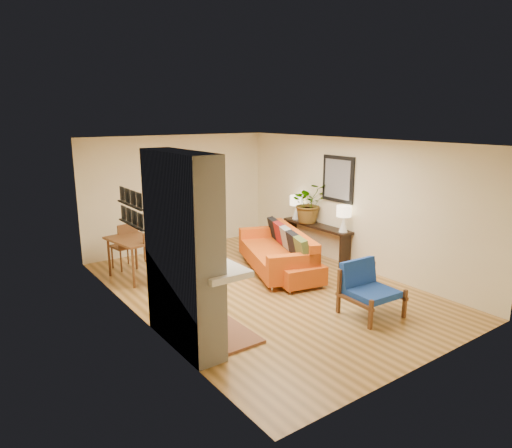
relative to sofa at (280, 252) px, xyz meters
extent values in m
plane|color=tan|center=(-0.86, -0.58, -0.39)|extent=(6.50, 6.50, 0.00)
plane|color=white|center=(-0.86, -0.58, 2.21)|extent=(6.50, 6.50, 0.00)
plane|color=#F5EBC0|center=(-0.86, 2.67, 0.91)|extent=(4.50, 0.00, 4.50)
plane|color=#F5EBC0|center=(-0.86, -3.83, 0.91)|extent=(4.50, 0.00, 4.50)
plane|color=#F5EBC0|center=(-3.11, -0.58, 0.91)|extent=(0.00, 6.50, 6.50)
plane|color=#F5EBC0|center=(1.39, -0.58, 0.91)|extent=(0.00, 6.50, 6.50)
cube|color=black|center=(-0.61, 2.64, 0.66)|extent=(0.88, 0.06, 2.10)
cube|color=white|center=(-1.10, 2.63, 0.66)|extent=(0.10, 0.08, 2.18)
cube|color=white|center=(-0.12, 2.63, 0.66)|extent=(0.10, 0.08, 2.18)
cube|color=white|center=(-0.61, 2.63, 1.74)|extent=(1.08, 0.08, 0.10)
cube|color=black|center=(1.36, -0.18, 1.36)|extent=(0.04, 0.85, 0.95)
cube|color=slate|center=(1.34, -0.18, 1.36)|extent=(0.01, 0.70, 0.80)
cube|color=black|center=(-3.07, -0.23, 1.03)|extent=(0.06, 0.95, 0.02)
cube|color=black|center=(-3.07, -0.23, 1.33)|extent=(0.06, 0.95, 0.02)
cube|color=white|center=(-2.90, -1.58, 1.47)|extent=(0.42, 1.50, 1.48)
cube|color=white|center=(-2.90, -1.58, 0.17)|extent=(0.42, 1.50, 1.12)
cube|color=white|center=(-2.65, -1.58, 0.73)|extent=(0.60, 1.68, 0.08)
cube|color=black|center=(-2.68, -1.58, 0.06)|extent=(0.03, 0.72, 0.78)
cube|color=brown|center=(-2.39, -1.58, -0.37)|extent=(0.75, 1.30, 0.04)
cube|color=black|center=(-2.57, -1.58, -0.05)|extent=(0.30, 0.36, 0.48)
cylinder|color=black|center=(-2.57, -1.58, 0.39)|extent=(0.10, 0.10, 0.40)
cube|color=gold|center=(-2.67, -1.58, 1.36)|extent=(0.04, 0.95, 0.95)
cube|color=silver|center=(-2.65, -1.58, 1.36)|extent=(0.01, 0.82, 0.82)
cylinder|color=silver|center=(-0.78, -0.77, -0.34)|extent=(0.06, 0.06, 0.11)
cylinder|color=silver|center=(-0.08, -1.04, -0.34)|extent=(0.06, 0.06, 0.11)
cylinder|color=silver|center=(-0.09, 1.10, -0.34)|extent=(0.06, 0.06, 0.11)
cylinder|color=silver|center=(0.62, 0.84, -0.34)|extent=(0.06, 0.06, 0.11)
cube|color=#E34915|center=(-0.08, 0.03, -0.12)|extent=(1.69, 2.45, 0.32)
cube|color=#E34915|center=(0.27, -0.10, 0.23)|extent=(0.99, 2.19, 0.38)
cube|color=#E34915|center=(-0.44, -0.93, 0.15)|extent=(0.97, 0.52, 0.21)
cube|color=#E34915|center=(0.28, 1.00, 0.15)|extent=(0.97, 0.52, 0.21)
cube|color=#53642B|center=(-0.17, -0.85, 0.28)|extent=(0.35, 0.48, 0.45)
cube|color=black|center=(-0.02, -0.45, 0.28)|extent=(0.35, 0.48, 0.45)
cube|color=gray|center=(0.13, -0.05, 0.28)|extent=(0.35, 0.48, 0.45)
cube|color=maroon|center=(0.26, 0.31, 0.28)|extent=(0.35, 0.48, 0.45)
cube|color=black|center=(0.41, 0.71, 0.28)|extent=(0.35, 0.48, 0.45)
cylinder|color=silver|center=(-0.62, -1.07, -0.36)|extent=(0.05, 0.05, 0.06)
cylinder|color=silver|center=(0.02, -1.20, -0.36)|extent=(0.05, 0.05, 0.06)
cylinder|color=silver|center=(-0.49, -0.43, -0.36)|extent=(0.05, 0.05, 0.06)
cylinder|color=silver|center=(0.15, -0.56, -0.36)|extent=(0.05, 0.05, 0.06)
cube|color=#E34915|center=(-0.23, -0.81, -0.16)|extent=(0.94, 0.94, 0.34)
cube|color=brown|center=(-0.52, -2.45, -0.08)|extent=(0.09, 0.77, 0.05)
cube|color=brown|center=(-0.54, -2.78, -0.17)|extent=(0.05, 0.05, 0.45)
cube|color=brown|center=(-0.51, -2.11, -0.03)|extent=(0.05, 0.05, 0.72)
cube|color=brown|center=(0.21, -2.48, -0.08)|extent=(0.09, 0.77, 0.05)
cube|color=brown|center=(0.19, -2.82, -0.17)|extent=(0.05, 0.05, 0.45)
cube|color=brown|center=(0.23, -2.15, -0.03)|extent=(0.05, 0.05, 0.72)
cube|color=#1A4A9C|center=(-0.16, -2.47, -0.02)|extent=(0.70, 0.67, 0.10)
cube|color=#1A4A9C|center=(-0.14, -2.16, 0.22)|extent=(0.68, 0.20, 0.42)
cube|color=brown|center=(-2.51, 1.26, 0.37)|extent=(0.88, 1.13, 0.04)
cylinder|color=brown|center=(-2.72, 0.78, -0.02)|extent=(0.05, 0.05, 0.74)
cylinder|color=brown|center=(-2.15, 0.87, -0.02)|extent=(0.05, 0.05, 0.74)
cylinder|color=brown|center=(-2.87, 1.65, -0.02)|extent=(0.05, 0.05, 0.74)
cylinder|color=brown|center=(-2.30, 1.74, -0.02)|extent=(0.05, 0.05, 0.74)
cube|color=brown|center=(-2.25, 0.63, 0.07)|extent=(0.50, 0.50, 0.04)
cube|color=brown|center=(-2.28, 0.83, 0.33)|extent=(0.43, 0.11, 0.47)
cylinder|color=brown|center=(-2.39, 0.42, -0.16)|extent=(0.04, 0.04, 0.45)
cylinder|color=brown|center=(-2.05, 0.48, -0.16)|extent=(0.04, 0.04, 0.45)
cylinder|color=brown|center=(-2.45, 0.77, -0.16)|extent=(0.04, 0.04, 0.45)
cylinder|color=brown|center=(-2.10, 0.83, -0.16)|extent=(0.04, 0.04, 0.45)
cube|color=brown|center=(-2.47, 1.95, 0.07)|extent=(0.50, 0.50, 0.04)
cube|color=brown|center=(-2.43, 1.74, 0.33)|extent=(0.43, 0.11, 0.47)
cylinder|color=brown|center=(-2.61, 1.75, -0.16)|extent=(0.04, 0.04, 0.45)
cylinder|color=brown|center=(-2.27, 1.80, -0.16)|extent=(0.04, 0.04, 0.45)
cylinder|color=brown|center=(-2.67, 2.09, -0.16)|extent=(0.04, 0.04, 0.45)
cylinder|color=brown|center=(-2.32, 2.15, -0.16)|extent=(0.04, 0.04, 0.45)
cube|color=black|center=(1.21, 0.24, 0.31)|extent=(0.34, 1.85, 0.05)
cube|color=black|center=(1.21, -0.61, -0.05)|extent=(0.30, 0.04, 0.68)
cube|color=black|center=(1.21, 1.09, -0.05)|extent=(0.30, 0.04, 0.68)
cone|color=white|center=(1.21, -0.53, 0.48)|extent=(0.18, 0.18, 0.30)
cylinder|color=white|center=(1.21, -0.53, 0.66)|extent=(0.03, 0.03, 0.06)
cylinder|color=#FFEABF|center=(1.21, -0.53, 0.76)|extent=(0.30, 0.30, 0.22)
cone|color=white|center=(1.21, 0.93, 0.48)|extent=(0.18, 0.18, 0.30)
cylinder|color=white|center=(1.21, 0.93, 0.66)|extent=(0.03, 0.03, 0.06)
cylinder|color=#FFEABF|center=(1.21, 0.93, 0.76)|extent=(0.30, 0.30, 0.22)
imported|color=#1E5919|center=(1.20, 0.50, 0.78)|extent=(0.99, 0.93, 0.89)
camera|label=1|loc=(-5.44, -6.77, 2.64)|focal=32.00mm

